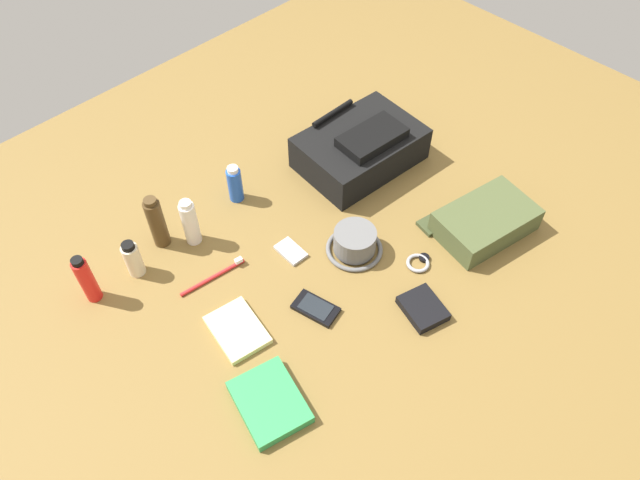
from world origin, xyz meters
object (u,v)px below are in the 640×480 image
(bucket_hat, at_px, (355,243))
(toothbrush, at_px, (216,275))
(sunscreen_spray, at_px, (87,280))
(media_player, at_px, (291,251))
(backpack, at_px, (361,148))
(toiletry_pouch, at_px, (484,221))
(wristwatch, at_px, (419,262))
(deodorant_spray, at_px, (235,184))
(notepad, at_px, (237,330))
(cologne_bottle, at_px, (157,222))
(wallet, at_px, (423,308))
(paperback_novel, at_px, (270,402))
(lotion_bottle, at_px, (133,259))
(toothpaste_tube, at_px, (190,223))
(cell_phone, at_px, (316,308))

(bucket_hat, relative_size, toothbrush, 0.82)
(sunscreen_spray, distance_m, media_player, 0.52)
(backpack, xyz_separation_m, toiletry_pouch, (0.04, -0.42, -0.02))
(bucket_hat, relative_size, wristwatch, 2.16)
(deodorant_spray, xyz_separation_m, notepad, (-0.28, -0.35, -0.05))
(toiletry_pouch, bearing_deg, toothbrush, 148.32)
(backpack, distance_m, notepad, 0.68)
(sunscreen_spray, relative_size, toothbrush, 0.82)
(bucket_hat, bearing_deg, deodorant_spray, 105.44)
(cologne_bottle, height_order, wallet, cologne_bottle)
(toiletry_pouch, bearing_deg, deodorant_spray, 125.82)
(sunscreen_spray, xyz_separation_m, deodorant_spray, (0.47, 0.01, -0.02))
(toiletry_pouch, relative_size, cologne_bottle, 1.73)
(paperback_novel, height_order, notepad, paperback_novel)
(bucket_hat, height_order, paperback_novel, bucket_hat)
(backpack, bearing_deg, sunscreen_spray, 171.06)
(notepad, bearing_deg, toothbrush, 78.31)
(bucket_hat, relative_size, paperback_novel, 0.77)
(deodorant_spray, relative_size, media_player, 1.40)
(backpack, xyz_separation_m, wallet, (-0.28, -0.48, -0.05))
(backpack, distance_m, lotion_bottle, 0.73)
(sunscreen_spray, relative_size, cologne_bottle, 0.92)
(wallet, bearing_deg, deodorant_spray, 113.80)
(sunscreen_spray, height_order, cologne_bottle, cologne_bottle)
(lotion_bottle, relative_size, cologne_bottle, 0.68)
(lotion_bottle, relative_size, paperback_novel, 0.57)
(bucket_hat, xyz_separation_m, cologne_bottle, (-0.35, 0.39, 0.05))
(bucket_hat, distance_m, cologne_bottle, 0.52)
(lotion_bottle, bearing_deg, wristwatch, -42.48)
(sunscreen_spray, distance_m, cologne_bottle, 0.23)
(bucket_hat, distance_m, toothpaste_tube, 0.44)
(cell_phone, height_order, notepad, notepad)
(paperback_novel, distance_m, wallet, 0.44)
(paperback_novel, distance_m, toothbrush, 0.38)
(cell_phone, distance_m, toothbrush, 0.28)
(sunscreen_spray, relative_size, notepad, 1.03)
(backpack, distance_m, toiletry_pouch, 0.42)
(cologne_bottle, bearing_deg, bucket_hat, -47.65)
(wristwatch, xyz_separation_m, toothbrush, (-0.41, 0.34, 0.00))
(cell_phone, bearing_deg, notepad, 153.91)
(toothpaste_tube, distance_m, paperback_novel, 0.53)
(deodorant_spray, height_order, cell_phone, deodorant_spray)
(toothpaste_tube, height_order, media_player, toothpaste_tube)
(wallet, bearing_deg, cologne_bottle, 133.70)
(deodorant_spray, bearing_deg, wallet, -82.33)
(toothpaste_tube, height_order, deodorant_spray, toothpaste_tube)
(toothpaste_tube, distance_m, wallet, 0.64)
(sunscreen_spray, relative_size, lotion_bottle, 1.36)
(lotion_bottle, distance_m, paperback_novel, 0.52)
(cologne_bottle, distance_m, media_player, 0.36)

